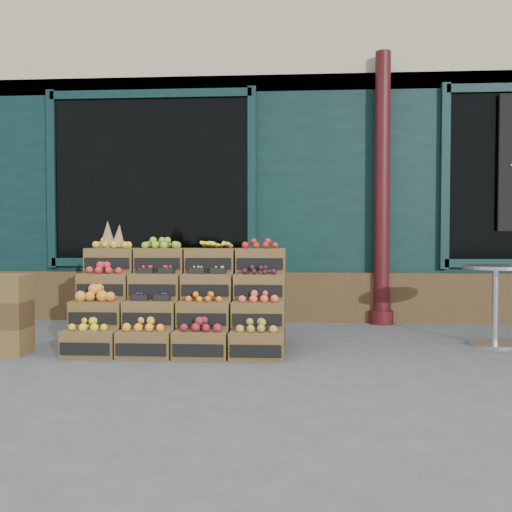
{
  "coord_description": "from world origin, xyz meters",
  "views": [
    {
      "loc": [
        0.18,
        -4.78,
        1.04
      ],
      "look_at": [
        -0.2,
        0.7,
        0.85
      ],
      "focal_mm": 40.0,
      "sensor_mm": 36.0,
      "label": 1
    }
  ],
  "objects": [
    {
      "name": "shopkeeper",
      "position": [
        -1.89,
        2.71,
        0.95
      ],
      "size": [
        0.7,
        0.47,
        1.89
      ],
      "primitive_type": "imported",
      "rotation": [
        0.0,
        0.0,
        3.12
      ],
      "color": "#1C6420",
      "rests_on": "ground"
    },
    {
      "name": "ground",
      "position": [
        0.0,
        0.0,
        0.0
      ],
      "size": [
        60.0,
        60.0,
        0.0
      ],
      "primitive_type": "plane",
      "color": "#48484A",
      "rests_on": "ground"
    },
    {
      "name": "bistro_table",
      "position": [
        2.07,
        0.73,
        0.48
      ],
      "size": [
        0.61,
        0.61,
        0.76
      ],
      "rotation": [
        0.0,
        0.0,
        0.4
      ],
      "color": "#B1B3B8",
      "rests_on": "ground"
    },
    {
      "name": "crate_display",
      "position": [
        -0.88,
        0.43,
        0.37
      ],
      "size": [
        1.91,
        0.93,
        1.19
      ],
      "rotation": [
        0.0,
        0.0,
        0.0
      ],
      "color": "brown",
      "rests_on": "ground"
    },
    {
      "name": "spare_crates",
      "position": [
        -2.41,
        0.05,
        0.35
      ],
      "size": [
        0.48,
        0.34,
        0.7
      ],
      "rotation": [
        0.0,
        0.0,
        0.04
      ],
      "color": "brown",
      "rests_on": "ground"
    },
    {
      "name": "shop_facade",
      "position": [
        0.0,
        5.11,
        2.4
      ],
      "size": [
        12.0,
        6.24,
        4.8
      ],
      "color": "black",
      "rests_on": "ground"
    }
  ]
}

